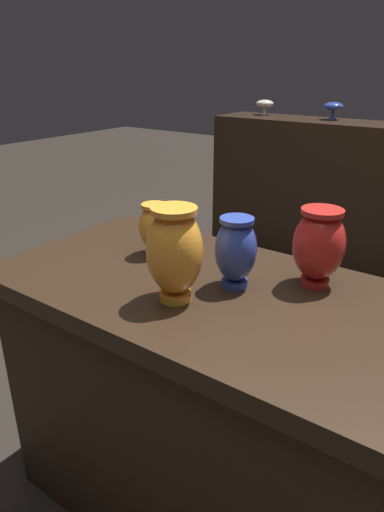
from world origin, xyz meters
TOP-DOWN VIEW (x-y plane):
  - ground_plane at (0.00, 0.00)m, footprint 14.00×14.00m
  - display_plinth at (0.00, 0.00)m, footprint 1.20×0.64m
  - vase_centerpiece at (-0.02, -0.11)m, footprint 0.14×0.14m
  - vase_tall_behind at (0.23, 0.17)m, footprint 0.13×0.13m
  - vase_left_accent at (0.06, 0.04)m, footprint 0.11×0.11m
  - vase_right_accent at (-0.25, 0.09)m, footprint 0.10×0.10m
  - shelf_vase_far_left at (-1.04, 2.28)m, footprint 0.13×0.13m
  - shelf_vase_left at (-0.52, 2.27)m, footprint 0.13×0.13m

SIDE VIEW (x-z plane):
  - ground_plane at x=0.00m, z-range 0.00..0.00m
  - display_plinth at x=0.00m, z-range 0.00..0.80m
  - vase_right_accent at x=-0.25m, z-range 0.81..0.97m
  - vase_left_accent at x=0.06m, z-range 0.81..1.00m
  - vase_tall_behind at x=0.23m, z-range 0.81..1.02m
  - vase_centerpiece at x=-0.02m, z-range 0.81..1.05m
  - shelf_vase_far_left at x=-1.04m, z-range 1.01..1.12m
  - shelf_vase_left at x=-0.52m, z-range 1.01..1.13m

